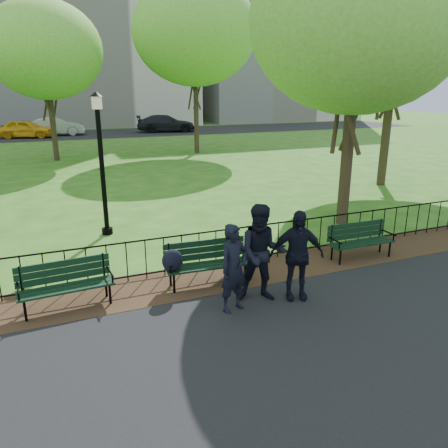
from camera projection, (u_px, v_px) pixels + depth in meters
name	position (u px, v px, depth m)	size (l,w,h in m)	color
ground	(246.00, 308.00, 8.12)	(120.00, 120.00, 0.00)	#2C5C18
asphalt_path	(371.00, 435.00, 5.13)	(60.00, 9.20, 0.01)	black
dirt_strip	(216.00, 277.00, 9.44)	(60.00, 1.60, 0.01)	#362216
far_street	(77.00, 135.00, 38.94)	(70.00, 9.00, 0.01)	black
iron_fence	(208.00, 248.00, 9.74)	(24.06, 0.06, 1.00)	black
apartment_east	(269.00, 24.00, 56.45)	(20.00, 15.00, 24.00)	beige
park_bench_main	(191.00, 259.00, 8.80)	(1.87, 0.67, 0.99)	black
park_bench_left_a	(65.00, 280.00, 8.01)	(1.72, 0.64, 0.96)	black
park_bench_right_a	(360.00, 237.00, 10.39)	(1.65, 0.55, 0.93)	black
lamppost	(101.00, 160.00, 11.66)	(0.35, 0.35, 3.84)	black
tree_near_e	(358.00, 20.00, 11.57)	(5.85, 5.85, 8.16)	#2D2116
tree_far_c	(45.00, 50.00, 23.15)	(6.07, 6.07, 8.46)	#2D2116
tree_far_e	(195.00, 31.00, 25.69)	(7.38, 7.38, 10.28)	#2D2116
person_left	(234.00, 268.00, 7.81)	(0.60, 0.39, 1.64)	black
person_mid	(262.00, 253.00, 8.16)	(0.92, 0.48, 1.89)	black
person_right	(297.00, 255.00, 8.26)	(1.03, 0.42, 1.76)	black
taxi	(25.00, 129.00, 35.93)	(1.76, 4.37, 1.49)	gold
sedan_silver	(56.00, 126.00, 37.88)	(1.66, 4.75, 1.57)	#A7AAAF
sedan_dark	(166.00, 123.00, 41.05)	(2.21, 5.43, 1.58)	black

